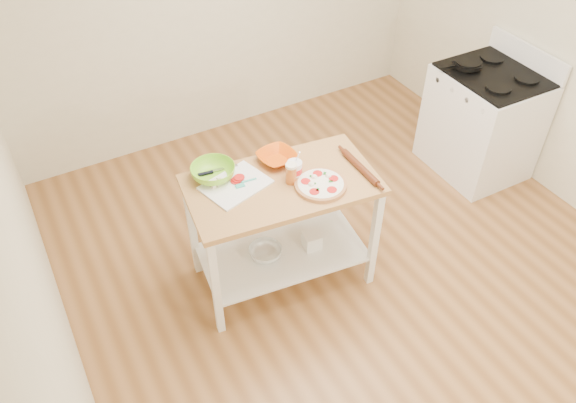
{
  "coord_description": "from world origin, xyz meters",
  "views": [
    {
      "loc": [
        -1.81,
        -2.18,
        3.21
      ],
      "look_at": [
        -0.5,
        0.15,
        0.8
      ],
      "focal_mm": 35.0,
      "sensor_mm": 36.0,
      "label": 1
    }
  ],
  "objects_px": {
    "spatula": "(245,183)",
    "yogurt_tub": "(295,169)",
    "gas_stove": "(482,122)",
    "pizza": "(320,184)",
    "beer_pint": "(291,173)",
    "shelf_glass_bowl": "(265,252)",
    "knife": "(212,172)",
    "orange_bowl": "(277,157)",
    "shelf_bin": "(312,240)",
    "rolling_pin": "(360,167)",
    "prep_island": "(282,211)",
    "green_bowl": "(213,172)",
    "cutting_board": "(235,184)",
    "skillet": "(467,64)"
  },
  "relations": [
    {
      "from": "spatula",
      "to": "green_bowl",
      "type": "distance_m",
      "value": 0.22
    },
    {
      "from": "pizza",
      "to": "shelf_bin",
      "type": "distance_m",
      "value": 0.6
    },
    {
      "from": "cutting_board",
      "to": "rolling_pin",
      "type": "height_order",
      "value": "rolling_pin"
    },
    {
      "from": "shelf_bin",
      "to": "rolling_pin",
      "type": "bearing_deg",
      "value": -14.44
    },
    {
      "from": "knife",
      "to": "beer_pint",
      "type": "height_order",
      "value": "beer_pint"
    },
    {
      "from": "prep_island",
      "to": "knife",
      "type": "height_order",
      "value": "knife"
    },
    {
      "from": "gas_stove",
      "to": "beer_pint",
      "type": "distance_m",
      "value": 2.18
    },
    {
      "from": "gas_stove",
      "to": "beer_pint",
      "type": "height_order",
      "value": "gas_stove"
    },
    {
      "from": "yogurt_tub",
      "to": "spatula",
      "type": "bearing_deg",
      "value": 165.34
    },
    {
      "from": "orange_bowl",
      "to": "green_bowl",
      "type": "relative_size",
      "value": 0.86
    },
    {
      "from": "orange_bowl",
      "to": "rolling_pin",
      "type": "xyz_separation_m",
      "value": [
        0.43,
        -0.35,
        -0.01
      ]
    },
    {
      "from": "shelf_glass_bowl",
      "to": "spatula",
      "type": "bearing_deg",
      "value": 138.42
    },
    {
      "from": "cutting_board",
      "to": "shelf_glass_bowl",
      "type": "bearing_deg",
      "value": -50.82
    },
    {
      "from": "pizza",
      "to": "shelf_glass_bowl",
      "type": "bearing_deg",
      "value": 152.65
    },
    {
      "from": "knife",
      "to": "cutting_board",
      "type": "bearing_deg",
      "value": -59.17
    },
    {
      "from": "pizza",
      "to": "rolling_pin",
      "type": "relative_size",
      "value": 0.86
    },
    {
      "from": "pizza",
      "to": "beer_pint",
      "type": "distance_m",
      "value": 0.2
    },
    {
      "from": "green_bowl",
      "to": "yogurt_tub",
      "type": "relative_size",
      "value": 1.37
    },
    {
      "from": "pizza",
      "to": "shelf_glass_bowl",
      "type": "xyz_separation_m",
      "value": [
        -0.32,
        0.17,
        -0.62
      ]
    },
    {
      "from": "cutting_board",
      "to": "green_bowl",
      "type": "height_order",
      "value": "green_bowl"
    },
    {
      "from": "gas_stove",
      "to": "pizza",
      "type": "xyz_separation_m",
      "value": [
        -1.95,
        -0.47,
        0.44
      ]
    },
    {
      "from": "green_bowl",
      "to": "beer_pint",
      "type": "distance_m",
      "value": 0.5
    },
    {
      "from": "prep_island",
      "to": "spatula",
      "type": "distance_m",
      "value": 0.35
    },
    {
      "from": "yogurt_tub",
      "to": "rolling_pin",
      "type": "xyz_separation_m",
      "value": [
        0.41,
        -0.15,
        -0.04
      ]
    },
    {
      "from": "orange_bowl",
      "to": "beer_pint",
      "type": "relative_size",
      "value": 1.71
    },
    {
      "from": "yogurt_tub",
      "to": "gas_stove",
      "type": "bearing_deg",
      "value": 8.44
    },
    {
      "from": "prep_island",
      "to": "shelf_bin",
      "type": "height_order",
      "value": "prep_island"
    },
    {
      "from": "rolling_pin",
      "to": "green_bowl",
      "type": "bearing_deg",
      "value": 155.44
    },
    {
      "from": "beer_pint",
      "to": "shelf_bin",
      "type": "distance_m",
      "value": 0.67
    },
    {
      "from": "spatula",
      "to": "orange_bowl",
      "type": "xyz_separation_m",
      "value": [
        0.29,
        0.12,
        0.01
      ]
    },
    {
      "from": "spatula",
      "to": "yogurt_tub",
      "type": "xyz_separation_m",
      "value": [
        0.32,
        -0.08,
        0.04
      ]
    },
    {
      "from": "pizza",
      "to": "skillet",
      "type": "bearing_deg",
      "value": 19.86
    },
    {
      "from": "gas_stove",
      "to": "cutting_board",
      "type": "xyz_separation_m",
      "value": [
        -2.42,
        -0.2,
        0.43
      ]
    },
    {
      "from": "pizza",
      "to": "beer_pint",
      "type": "xyz_separation_m",
      "value": [
        -0.14,
        0.12,
        0.06
      ]
    },
    {
      "from": "cutting_board",
      "to": "yogurt_tub",
      "type": "bearing_deg",
      "value": -31.67
    },
    {
      "from": "gas_stove",
      "to": "pizza",
      "type": "height_order",
      "value": "gas_stove"
    },
    {
      "from": "gas_stove",
      "to": "orange_bowl",
      "type": "relative_size",
      "value": 4.48
    },
    {
      "from": "beer_pint",
      "to": "rolling_pin",
      "type": "bearing_deg",
      "value": -13.79
    },
    {
      "from": "spatula",
      "to": "rolling_pin",
      "type": "height_order",
      "value": "rolling_pin"
    },
    {
      "from": "shelf_glass_bowl",
      "to": "knife",
      "type": "bearing_deg",
      "value": 128.19
    },
    {
      "from": "gas_stove",
      "to": "spatula",
      "type": "relative_size",
      "value": 7.22
    },
    {
      "from": "shelf_glass_bowl",
      "to": "pizza",
      "type": "bearing_deg",
      "value": -27.35
    },
    {
      "from": "green_bowl",
      "to": "beer_pint",
      "type": "bearing_deg",
      "value": -34.64
    },
    {
      "from": "pizza",
      "to": "cutting_board",
      "type": "bearing_deg",
      "value": 150.02
    },
    {
      "from": "pizza",
      "to": "gas_stove",
      "type": "bearing_deg",
      "value": 13.45
    },
    {
      "from": "rolling_pin",
      "to": "shelf_glass_bowl",
      "type": "distance_m",
      "value": 0.91
    },
    {
      "from": "skillet",
      "to": "beer_pint",
      "type": "distance_m",
      "value": 2.03
    },
    {
      "from": "orange_bowl",
      "to": "shelf_bin",
      "type": "bearing_deg",
      "value": -64.92
    },
    {
      "from": "green_bowl",
      "to": "rolling_pin",
      "type": "height_order",
      "value": "green_bowl"
    },
    {
      "from": "gas_stove",
      "to": "orange_bowl",
      "type": "distance_m",
      "value": 2.12
    }
  ]
}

